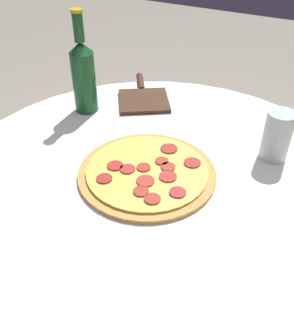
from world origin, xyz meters
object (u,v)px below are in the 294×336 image
object	(u,v)px
pizza_paddle	(143,98)
beer_bottle	(83,74)
drinking_glass	(277,136)
pizza	(147,172)

from	to	relation	value
pizza_paddle	beer_bottle	bearing A→B (deg)	106.25
pizza_paddle	drinking_glass	distance (m)	0.46
beer_bottle	drinking_glass	size ratio (longest dim) A/B	2.33
beer_bottle	pizza_paddle	bearing A→B (deg)	139.32
pizza	pizza_paddle	size ratio (longest dim) A/B	1.21
beer_bottle	drinking_glass	distance (m)	0.56
pizza	beer_bottle	bearing A→B (deg)	-122.12
pizza_paddle	drinking_glass	xyz separation A→B (m)	(0.12, 0.44, 0.06)
pizza_paddle	drinking_glass	size ratio (longest dim) A/B	2.15
pizza	beer_bottle	world-z (taller)	beer_bottle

